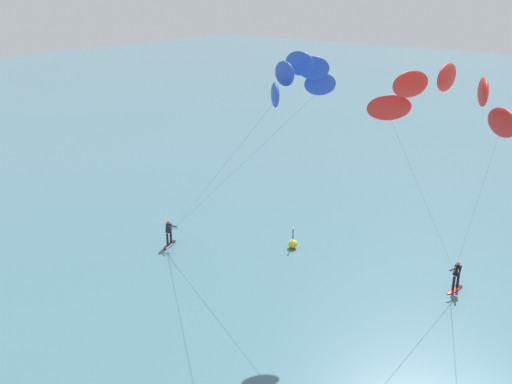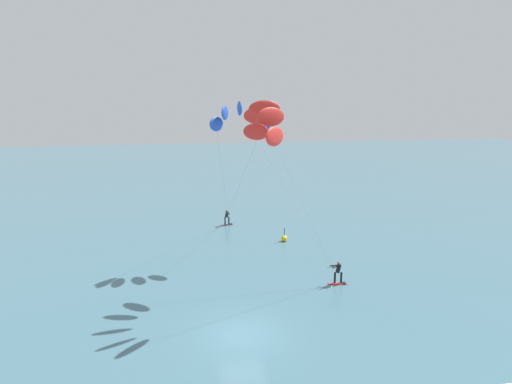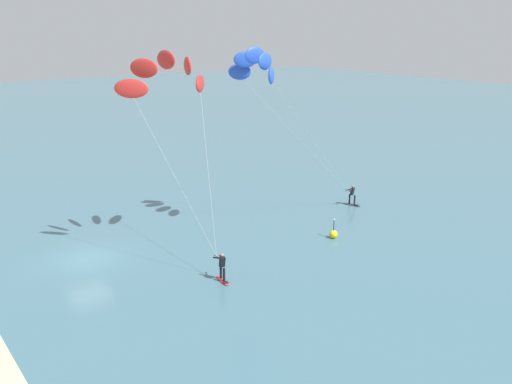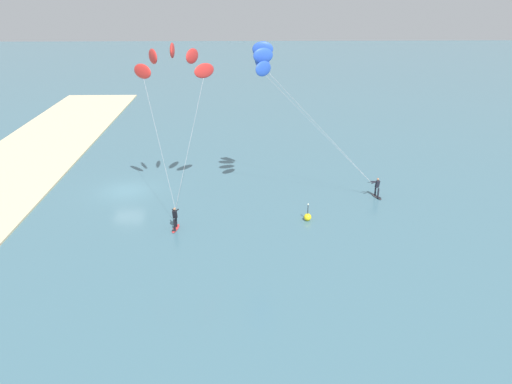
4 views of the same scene
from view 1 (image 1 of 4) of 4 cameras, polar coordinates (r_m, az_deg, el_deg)
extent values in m
ellipsoid|color=red|center=(32.68, 19.23, -9.14)|extent=(1.54, 0.59, 0.08)
cube|color=black|center=(32.98, 19.60, -8.80)|extent=(0.32, 0.33, 0.02)
cylinder|color=black|center=(32.30, 19.13, -8.61)|extent=(0.14, 0.14, 0.78)
cylinder|color=black|center=(32.65, 19.51, -8.34)|extent=(0.14, 0.14, 0.78)
cube|color=black|center=(32.16, 19.46, -7.39)|extent=(0.36, 0.35, 0.63)
sphere|color=#9E7051|center=(31.98, 19.55, -6.73)|extent=(0.20, 0.20, 0.20)
cylinder|color=black|center=(31.62, 19.19, -7.54)|extent=(0.55, 0.05, 0.03)
cylinder|color=black|center=(31.82, 19.54, -7.35)|extent=(0.59, 0.33, 0.15)
cylinder|color=black|center=(31.87, 19.16, -7.25)|extent=(0.60, 0.29, 0.15)
ellipsoid|color=red|center=(25.00, 13.15, 8.22)|extent=(1.67, 1.58, 1.10)
ellipsoid|color=red|center=(24.49, 15.18, 10.36)|extent=(1.97, 0.99, 1.10)
ellipsoid|color=red|center=(23.95, 18.51, 10.83)|extent=(2.00, 0.39, 1.10)
ellipsoid|color=red|center=(23.62, 21.73, 9.30)|extent=(1.94, 1.12, 1.10)
ellipsoid|color=red|center=(23.63, 23.36, 6.40)|extent=(1.58, 1.67, 1.10)
cylinder|color=#B2B2B7|center=(28.06, 16.50, -0.88)|extent=(4.88, 2.12, 8.86)
cylinder|color=#B2B2B7|center=(27.46, 20.93, -1.88)|extent=(4.71, 2.48, 8.86)
ellipsoid|color=#333338|center=(36.18, -8.63, -5.21)|extent=(1.54, 0.80, 0.08)
cube|color=black|center=(36.49, -8.32, -4.88)|extent=(0.35, 0.36, 0.02)
cylinder|color=black|center=(35.83, -8.83, -4.72)|extent=(0.14, 0.14, 0.78)
cylinder|color=black|center=(36.18, -8.50, -4.45)|extent=(0.14, 0.14, 0.78)
cube|color=black|center=(35.72, -8.72, -3.58)|extent=(0.40, 0.38, 0.63)
sphere|color=#9E7051|center=(35.56, -8.76, -2.96)|extent=(0.20, 0.20, 0.20)
cylinder|color=black|center=(35.29, -8.13, -3.59)|extent=(0.04, 0.55, 0.03)
cylinder|color=black|center=(35.53, -8.31, -3.38)|extent=(0.30, 0.59, 0.15)
cylinder|color=black|center=(35.39, -8.57, -3.49)|extent=(0.31, 0.59, 0.15)
ellipsoid|color=blue|center=(25.33, 1.92, 9.69)|extent=(1.34, 1.32, 1.10)
ellipsoid|color=blue|center=(25.72, 2.86, 11.74)|extent=(0.91, 1.56, 1.10)
ellipsoid|color=blue|center=(26.58, 4.36, 12.69)|extent=(0.34, 1.56, 1.10)
ellipsoid|color=blue|center=(27.55, 5.72, 12.23)|extent=(0.88, 1.57, 1.10)
ellipsoid|color=blue|center=(28.23, 6.42, 10.67)|extent=(1.32, 1.34, 1.10)
cylinder|color=#B2B2B7|center=(30.05, -3.95, 1.69)|extent=(1.92, 8.96, 9.21)
cylinder|color=#B2B2B7|center=(31.31, -1.72, 2.50)|extent=(1.70, 9.00, 9.21)
sphere|color=yellow|center=(35.38, 3.69, -5.19)|extent=(0.56, 0.56, 0.56)
cylinder|color=#262628|center=(35.12, 3.71, -4.26)|extent=(0.06, 0.06, 0.70)
sphere|color=#F2F2CC|center=(34.95, 3.73, -3.65)|extent=(0.12, 0.12, 0.12)
camera|label=2|loc=(23.90, 81.33, -5.34)|focal=28.95mm
camera|label=3|loc=(52.92, 47.93, 12.19)|focal=39.91mm
camera|label=4|loc=(63.48, 28.04, 19.20)|focal=36.93mm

